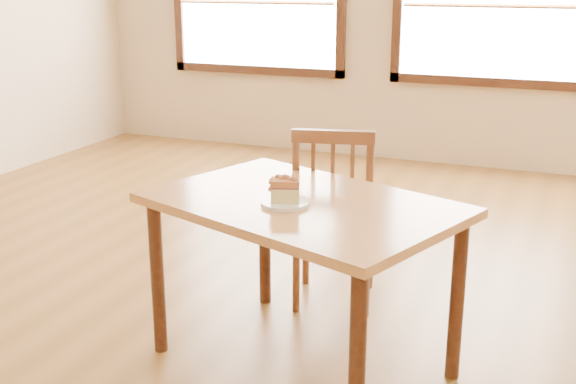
# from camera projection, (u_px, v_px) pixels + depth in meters

# --- Properties ---
(cafe_table_main) EXTENTS (1.45, 1.20, 0.75)m
(cafe_table_main) POSITION_uv_depth(u_px,v_px,m) (302.00, 222.00, 2.99)
(cafe_table_main) COLOR #B47C46
(cafe_table_main) RESTS_ON ground
(cafe_chair_main) EXTENTS (0.52, 0.52, 0.96)m
(cafe_chair_main) POSITION_uv_depth(u_px,v_px,m) (335.00, 214.00, 3.63)
(cafe_chair_main) COLOR #582B18
(cafe_chair_main) RESTS_ON ground
(plate) EXTENTS (0.20, 0.20, 0.02)m
(plate) POSITION_uv_depth(u_px,v_px,m) (285.00, 203.00, 2.91)
(plate) COLOR white
(plate) RESTS_ON cafe_table_main
(cake_slice) EXTENTS (0.14, 0.12, 0.11)m
(cake_slice) POSITION_uv_depth(u_px,v_px,m) (285.00, 189.00, 2.89)
(cake_slice) COLOR #FFF190
(cake_slice) RESTS_ON plate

